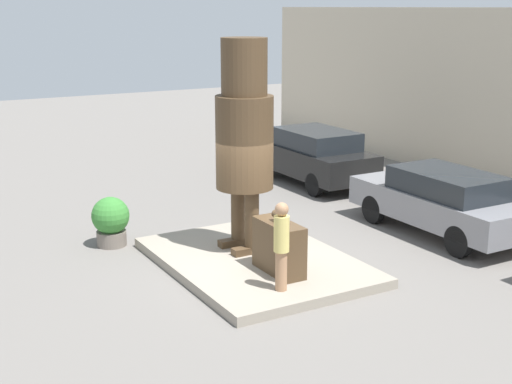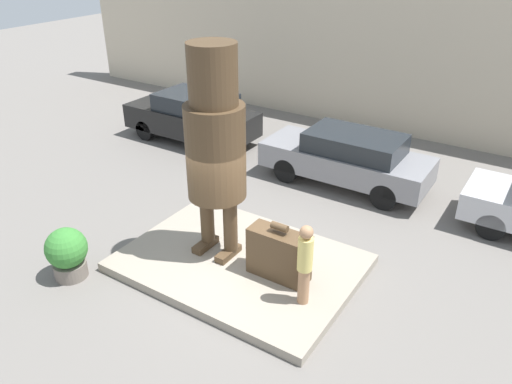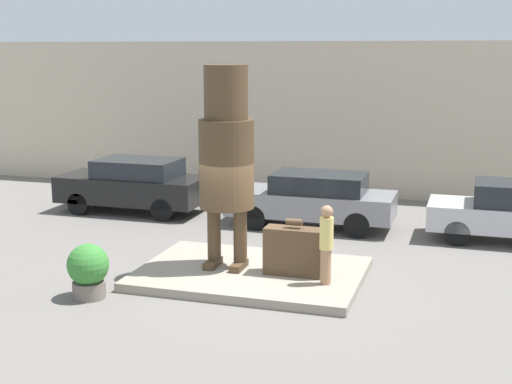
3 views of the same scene
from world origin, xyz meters
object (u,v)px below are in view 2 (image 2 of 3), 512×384
Objects in this scene: tourist at (305,262)px; planter_pot at (67,252)px; parked_car_grey at (348,157)px; parked_car_black at (193,116)px; statue_figure at (215,139)px; giant_suitcase at (279,254)px.

tourist is 1.48× the size of planter_pot.
parked_car_grey is at bearing 66.41° from planter_pot.
parked_car_grey is 7.53m from planter_pot.
parked_car_black is 7.60m from planter_pot.
planter_pot is at bearing 109.94° from parked_car_black.
planter_pot is at bearing -134.50° from statue_figure.
planter_pot is at bearing -150.32° from giant_suitcase.
parked_car_black reaches higher than parked_car_grey.
parked_car_grey is (5.60, -0.24, -0.04)m from parked_car_black.
planter_pot is at bearing 66.41° from parked_car_grey.
statue_figure is at bearing 133.80° from parked_car_black.
tourist is 0.36× the size of parked_car_grey.
parked_car_grey is (0.86, 4.71, -1.93)m from statue_figure.
giant_suitcase is (1.53, -0.10, -2.05)m from statue_figure.
planter_pot is (-2.15, -2.19, -2.17)m from statue_figure.
tourist reaches higher than giant_suitcase.
giant_suitcase is at bearing -3.57° from statue_figure.
parked_car_black is (-4.75, 4.95, -1.89)m from statue_figure.
parked_car_black is at bearing 109.94° from planter_pot.
giant_suitcase is 1.12× the size of planter_pot.
parked_car_black is 5.61m from parked_car_grey.
parked_car_black is (-7.05, 5.47, -0.23)m from tourist.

